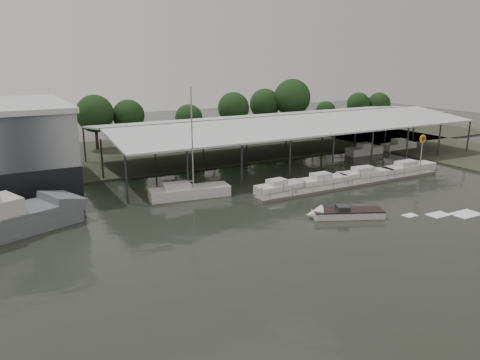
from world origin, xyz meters
TOP-DOWN VIEW (x-y plane):
  - ground at (0.00, 0.00)m, footprint 200.00×200.00m
  - land_strip_far at (0.00, 42.00)m, footprint 140.00×30.00m
  - covered_boat_shed at (17.00, 28.00)m, footprint 58.24×24.00m
  - floating_dock at (15.00, 10.00)m, footprint 28.00×2.00m
  - shell_fuel_sign at (27.00, 9.99)m, footprint 1.10×0.18m
  - distant_commercial_buildings at (59.03, 44.69)m, footprint 22.00×8.00m
  - white_sailboat at (-5.16, 15.50)m, footprint 9.57×3.89m
  - speedboat_underway at (5.76, 1.51)m, footprint 17.69×9.17m
  - moored_cruiser_0 at (5.25, 12.09)m, footprint 6.46×2.58m
  - moored_cruiser_1 at (11.77, 11.97)m, footprint 7.02×2.31m
  - moored_cruiser_2 at (18.88, 12.01)m, footprint 8.28×3.00m
  - moored_cruiser_3 at (26.68, 11.77)m, footprint 9.15×2.38m
  - horizon_tree_line at (22.19, 47.86)m, footprint 68.57×10.05m

SIDE VIEW (x-z plane):
  - ground at x=0.00m, z-range 0.00..0.00m
  - land_strip_far at x=0.00m, z-range -0.05..0.25m
  - floating_dock at x=15.00m, z-range -0.50..0.90m
  - speedboat_underway at x=5.76m, z-range -0.61..1.39m
  - moored_cruiser_0 at x=5.25m, z-range -0.24..1.46m
  - moored_cruiser_3 at x=26.68m, z-range -0.24..1.46m
  - moored_cruiser_1 at x=11.77m, z-range -0.24..1.46m
  - moored_cruiser_2 at x=18.88m, z-range -0.24..1.46m
  - white_sailboat at x=-5.16m, z-range -5.78..7.08m
  - distant_commercial_buildings at x=59.03m, z-range -0.16..3.84m
  - shell_fuel_sign at x=27.00m, z-range 1.15..6.70m
  - covered_boat_shed at x=17.00m, z-range 2.65..9.61m
  - horizon_tree_line at x=22.19m, z-range 0.48..11.81m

